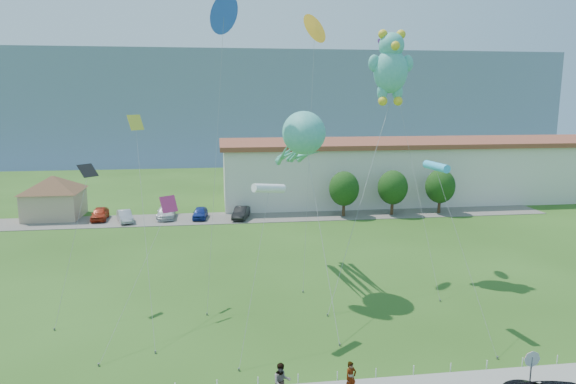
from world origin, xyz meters
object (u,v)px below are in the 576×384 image
at_px(parked_car_red, 100,214).
at_px(teddy_bear_kite, 391,66).
at_px(octopus_kite, 301,142).
at_px(stop_sign, 532,364).
at_px(parked_car_white, 166,212).
at_px(parked_car_black, 241,213).
at_px(pedestrian_left, 351,378).
at_px(parked_car_blue, 200,213).
at_px(warehouse, 437,169).
at_px(pavilion, 54,193).
at_px(parked_car_silver, 125,216).
at_px(pedestrian_right, 282,382).

xyz_separation_m(parked_car_red, teddy_bear_kite, (27.14, -21.21, 15.65)).
height_order(parked_car_red, octopus_kite, octopus_kite).
relative_size(stop_sign, octopus_kite, 0.16).
xyz_separation_m(parked_car_white, parked_car_black, (8.73, -1.55, -0.02)).
relative_size(pedestrian_left, octopus_kite, 0.10).
distance_m(stop_sign, parked_car_black, 40.33).
bearing_deg(parked_car_blue, parked_car_white, 172.91).
height_order(parked_car_white, teddy_bear_kite, teddy_bear_kite).
bearing_deg(teddy_bear_kite, warehouse, 59.37).
xyz_separation_m(pavilion, stop_sign, (33.50, -42.21, -1.15)).
height_order(parked_car_silver, parked_car_black, parked_car_black).
xyz_separation_m(pavilion, octopus_kite, (25.32, -25.47, 7.82)).
xyz_separation_m(pedestrian_left, parked_car_white, (-12.27, 38.57, -0.12)).
xyz_separation_m(warehouse, parked_car_blue, (-32.97, -8.91, -3.40)).
relative_size(parked_car_silver, octopus_kite, 0.25).
bearing_deg(octopus_kite, pedestrian_left, -89.97).
distance_m(parked_car_blue, teddy_bear_kite, 30.09).
relative_size(warehouse, parked_car_silver, 15.34).
relative_size(pedestrian_right, teddy_bear_kite, 0.10).
height_order(stop_sign, octopus_kite, octopus_kite).
distance_m(pavilion, teddy_bear_kite, 42.29).
height_order(octopus_kite, teddy_bear_kite, teddy_bear_kite).
xyz_separation_m(warehouse, pedestrian_right, (-28.00, -46.75, -3.12)).
bearing_deg(parked_car_silver, parked_car_white, -0.34).
bearing_deg(pedestrian_right, pedestrian_left, -5.88).
xyz_separation_m(pedestrian_right, parked_car_silver, (-13.42, 37.28, -0.29)).
height_order(parked_car_blue, teddy_bear_kite, teddy_bear_kite).
xyz_separation_m(pavilion, teddy_bear_kite, (32.67, -23.26, 13.40)).
bearing_deg(pavilion, parked_car_silver, -22.04).
height_order(warehouse, octopus_kite, octopus_kite).
height_order(stop_sign, parked_car_black, stop_sign).
xyz_separation_m(parked_car_black, octopus_kite, (3.53, -21.84, 10.09)).
relative_size(parked_car_silver, teddy_bear_kite, 0.21).
relative_size(parked_car_silver, parked_car_black, 0.94).
bearing_deg(parked_car_black, pedestrian_right, -75.87).
relative_size(parked_car_blue, octopus_kite, 0.24).
relative_size(parked_car_red, parked_car_blue, 1.09).
relative_size(parked_car_blue, teddy_bear_kite, 0.20).
distance_m(octopus_kite, teddy_bear_kite, 9.49).
height_order(parked_car_white, parked_car_blue, parked_car_white).
relative_size(warehouse, teddy_bear_kite, 3.19).
bearing_deg(parked_car_red, warehouse, 7.31).
relative_size(pedestrian_right, parked_car_silver, 0.46).
xyz_separation_m(pedestrian_left, parked_car_black, (-3.54, 37.01, -0.14)).
bearing_deg(stop_sign, teddy_bear_kite, 92.50).
distance_m(pedestrian_right, octopus_kite, 18.47).
distance_m(parked_car_black, octopus_kite, 24.32).
bearing_deg(warehouse, parked_car_silver, -167.12).
bearing_deg(octopus_kite, pavilion, 134.83).
distance_m(warehouse, pedestrian_right, 54.58).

